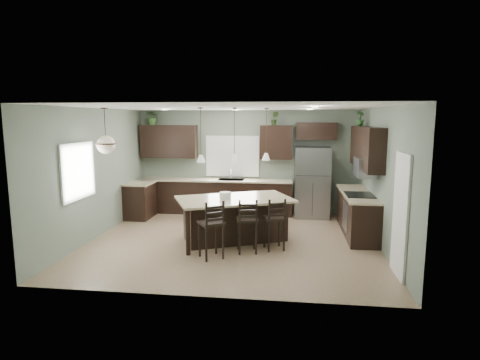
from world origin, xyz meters
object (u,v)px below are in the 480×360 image
object	(u,v)px
refrigerator	(312,182)
kitchen_island	(235,220)
bar_stool_right	(274,224)
serving_dish	(225,195)
plant_back_left	(153,116)
bar_stool_center	(247,225)
bar_stool_left	(211,229)

from	to	relation	value
refrigerator	kitchen_island	xyz separation A→B (m)	(-1.73, -2.35, -0.46)
kitchen_island	bar_stool_right	distance (m)	0.98
serving_dish	bar_stool_right	distance (m)	1.20
kitchen_island	serving_dish	xyz separation A→B (m)	(-0.18, -0.08, 0.53)
serving_dish	plant_back_left	xyz separation A→B (m)	(-2.43, 2.64, 1.64)
refrigerator	plant_back_left	distance (m)	4.67
bar_stool_center	bar_stool_right	size ratio (longest dim) A/B	1.02
serving_dish	bar_stool_center	xyz separation A→B (m)	(0.53, -0.62, -0.46)
serving_dish	plant_back_left	bearing A→B (deg)	132.55
kitchen_island	plant_back_left	distance (m)	4.25
serving_dish	refrigerator	bearing A→B (deg)	51.88
bar_stool_center	kitchen_island	bearing A→B (deg)	105.09
refrigerator	bar_stool_right	bearing A→B (deg)	-107.20
kitchen_island	plant_back_left	size ratio (longest dim) A/B	4.89
bar_stool_left	plant_back_left	world-z (taller)	plant_back_left
kitchen_island	serving_dish	size ratio (longest dim) A/B	9.73
bar_stool_left	bar_stool_center	world-z (taller)	bar_stool_left
bar_stool_left	bar_stool_right	distance (m)	1.31
bar_stool_right	serving_dish	bearing A→B (deg)	140.20
bar_stool_center	bar_stool_right	xyz separation A→B (m)	(0.51, 0.24, -0.01)
refrigerator	serving_dish	distance (m)	3.10
kitchen_island	bar_stool_left	world-z (taller)	bar_stool_left
refrigerator	bar_stool_center	xyz separation A→B (m)	(-1.38, -3.05, -0.39)
kitchen_island	bar_stool_center	distance (m)	0.78
serving_dish	bar_stool_center	bearing A→B (deg)	-49.45
kitchen_island	serving_dish	world-z (taller)	serving_dish
kitchen_island	serving_dish	distance (m)	0.57
bar_stool_center	refrigerator	bearing A→B (deg)	54.41
serving_dish	bar_stool_center	world-z (taller)	bar_stool_center
serving_dish	bar_stool_left	xyz separation A→B (m)	(-0.10, -1.03, -0.44)
bar_stool_left	bar_stool_right	bearing A→B (deg)	-4.10
serving_dish	bar_stool_left	distance (m)	1.12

